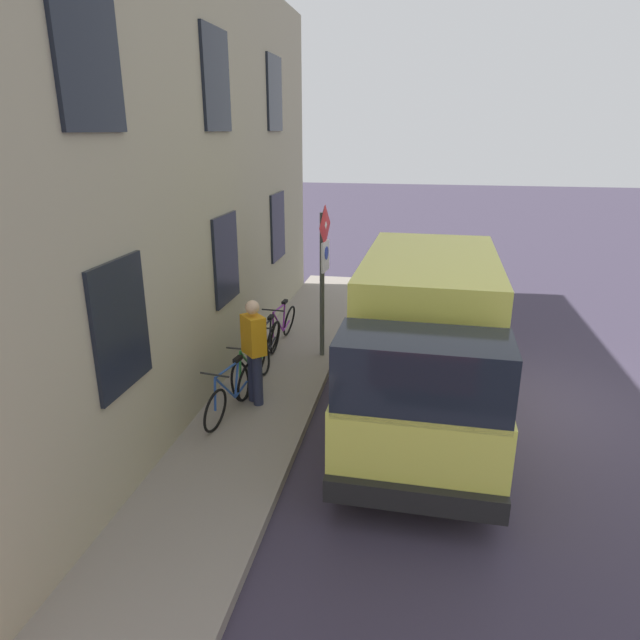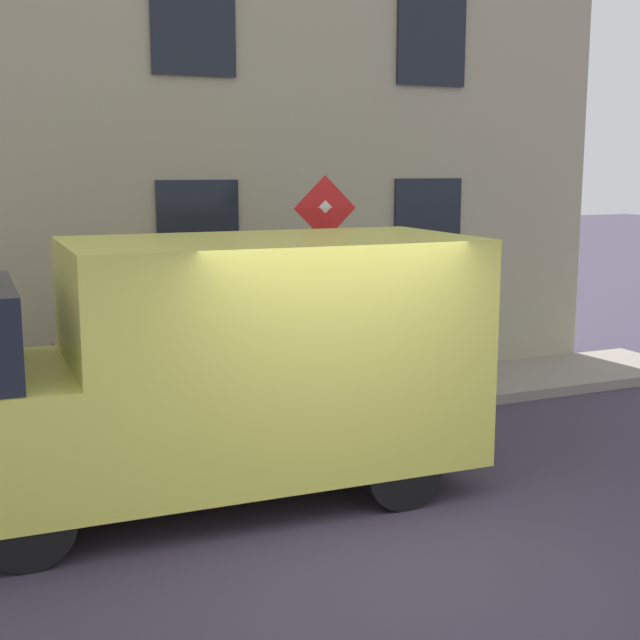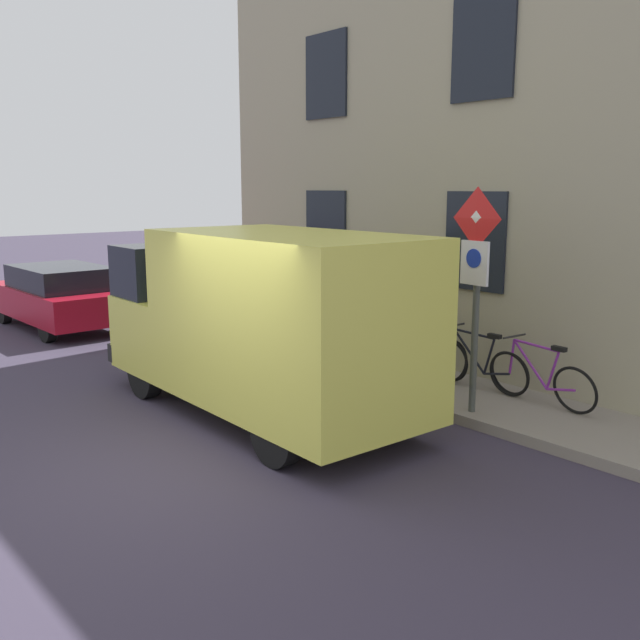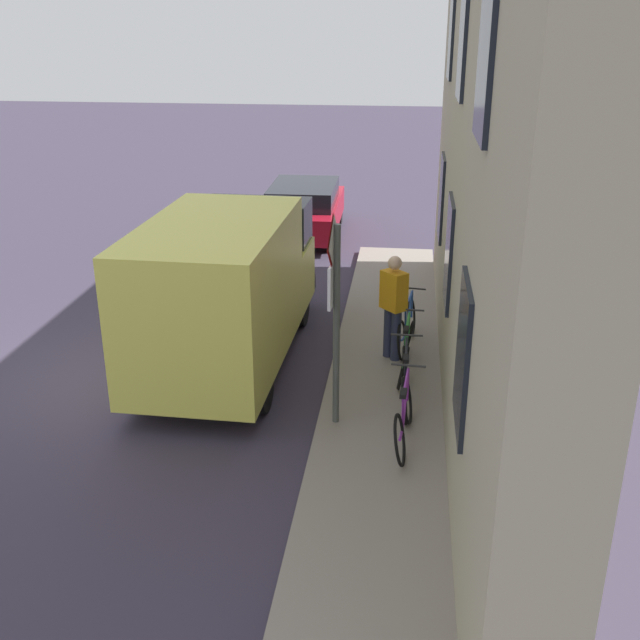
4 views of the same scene
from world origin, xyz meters
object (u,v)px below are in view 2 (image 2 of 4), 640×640
Objects in this scene: bicycle_black at (253,371)px; bicycle_blue at (94,386)px; bicycle_purple at (324,364)px; sign_post_stacked at (325,261)px; bicycle_green at (177,378)px; pedestrian at (136,342)px; delivery_van at (212,364)px.

bicycle_blue is (0.00, 2.06, 0.00)m from bicycle_black.
bicycle_purple is 3.09m from bicycle_blue.
sign_post_stacked is at bearing 70.23° from bicycle_purple.
bicycle_black is 1.00× the size of bicycle_green.
bicycle_black and bicycle_blue have the same top height.
sign_post_stacked reaches higher than pedestrian.
delivery_van reaches higher than pedestrian.
pedestrian reaches higher than bicycle_purple.
delivery_van is 3.13× the size of bicycle_green.
bicycle_purple is at bearing 179.95° from bicycle_black.
bicycle_blue is at bearing 4.19° from bicycle_purple.
bicycle_black is at bearing -124.50° from pedestrian.
bicycle_purple is (2.88, -2.44, -0.82)m from delivery_van.
pedestrian is (-0.23, 2.60, 0.56)m from bicycle_purple.
bicycle_green is at bearing -171.91° from bicycle_blue.
bicycle_green is 1.03m from bicycle_blue.
bicycle_blue is at bearing -75.93° from delivery_van.
bicycle_green is (-0.00, 2.06, 0.00)m from bicycle_purple.
delivery_van reaches higher than bicycle_green.
bicycle_green is at bearing -96.16° from delivery_van.
bicycle_green is 0.81m from pedestrian.
bicycle_blue is at bearing -0.11° from bicycle_black.
delivery_van reaches higher than bicycle_purple.
delivery_van is at bearing 53.87° from bicycle_purple.
bicycle_purple is at bearing -128.87° from delivery_van.
bicycle_green is at bearing 4.20° from bicycle_purple.
bicycle_blue is at bearing 3.38° from bicycle_green.
sign_post_stacked is 1.89m from bicycle_black.
bicycle_black is 0.99× the size of pedestrian.
delivery_van is 3.31m from bicycle_black.
pedestrian is at bearing -85.07° from delivery_van.
sign_post_stacked reaches higher than bicycle_green.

